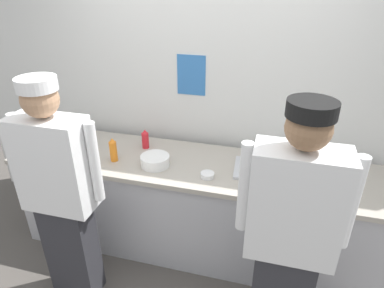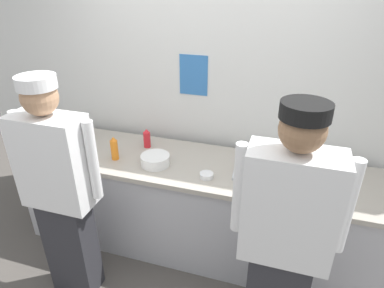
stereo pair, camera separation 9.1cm
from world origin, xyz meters
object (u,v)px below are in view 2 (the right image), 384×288
(chef_center, at_px, (284,240))
(deli_cup, at_px, (336,167))
(mixing_bowl_steel, at_px, (72,137))
(chef_near_left, at_px, (60,190))
(ramekin_red_sauce, at_px, (207,175))
(squeeze_bottle_secondary, at_px, (147,138))
(plate_stack_front, at_px, (311,170))
(sheet_tray, at_px, (261,171))
(ramekin_green_sauce, at_px, (85,150))
(plate_stack_rear, at_px, (155,160))
(squeeze_bottle_primary, at_px, (114,148))

(chef_center, distance_m, deli_cup, 1.00)
(mixing_bowl_steel, bearing_deg, chef_near_left, -60.60)
(ramekin_red_sauce, bearing_deg, squeeze_bottle_secondary, 152.63)
(chef_center, height_order, plate_stack_front, chef_center)
(sheet_tray, distance_m, deli_cup, 0.58)
(chef_center, height_order, ramekin_green_sauce, chef_center)
(plate_stack_front, relative_size, plate_stack_rear, 0.92)
(chef_center, height_order, mixing_bowl_steel, chef_center)
(chef_center, distance_m, plate_stack_rear, 1.23)
(chef_center, bearing_deg, squeeze_bottle_secondary, 143.92)
(sheet_tray, bearing_deg, ramekin_green_sauce, -175.49)
(chef_near_left, distance_m, ramekin_green_sauce, 0.64)
(plate_stack_rear, xyz_separation_m, ramekin_green_sauce, (-0.67, 0.01, -0.02))
(squeeze_bottle_secondary, height_order, ramekin_green_sauce, squeeze_bottle_secondary)
(squeeze_bottle_primary, xyz_separation_m, ramekin_red_sauce, (0.80, -0.05, -0.08))
(squeeze_bottle_secondary, bearing_deg, plate_stack_front, -2.68)
(plate_stack_front, height_order, squeeze_bottle_primary, squeeze_bottle_primary)
(sheet_tray, height_order, deli_cup, deli_cup)
(mixing_bowl_steel, bearing_deg, sheet_tray, 0.16)
(chef_near_left, xyz_separation_m, plate_stack_front, (1.67, 0.79, -0.00))
(chef_near_left, xyz_separation_m, squeeze_bottle_secondary, (0.27, 0.86, 0.03))
(squeeze_bottle_secondary, xyz_separation_m, ramekin_red_sauce, (0.64, -0.33, -0.06))
(ramekin_green_sauce, height_order, ramekin_red_sauce, ramekin_green_sauce)
(chef_center, xyz_separation_m, sheet_tray, (-0.21, 0.77, -0.05))
(sheet_tray, xyz_separation_m, squeeze_bottle_secondary, (-1.03, 0.13, 0.07))
(plate_stack_rear, distance_m, squeeze_bottle_secondary, 0.33)
(chef_center, distance_m, plate_stack_front, 0.85)
(plate_stack_rear, relative_size, sheet_tray, 0.56)
(ramekin_green_sauce, height_order, deli_cup, deli_cup)
(plate_stack_rear, distance_m, squeeze_bottle_primary, 0.36)
(chef_near_left, xyz_separation_m, plate_stack_rear, (0.46, 0.59, -0.01))
(mixing_bowl_steel, relative_size, deli_cup, 3.38)
(plate_stack_front, xyz_separation_m, squeeze_bottle_primary, (-1.56, -0.22, 0.05))
(squeeze_bottle_secondary, bearing_deg, mixing_bowl_steel, -168.50)
(deli_cup, bearing_deg, squeeze_bottle_primary, -169.48)
(chef_near_left, height_order, ramekin_green_sauce, chef_near_left)
(chef_center, xyz_separation_m, squeeze_bottle_primary, (-1.41, 0.62, 0.04))
(mixing_bowl_steel, relative_size, ramekin_green_sauce, 2.86)
(chef_center, relative_size, squeeze_bottle_primary, 8.55)
(plate_stack_front, relative_size, squeeze_bottle_primary, 1.06)
(ramekin_red_sauce, bearing_deg, deli_cup, 21.62)
(chef_near_left, relative_size, squeeze_bottle_primary, 8.47)
(plate_stack_rear, height_order, ramekin_green_sauce, plate_stack_rear)
(plate_stack_rear, distance_m, mixing_bowl_steel, 0.88)
(ramekin_red_sauce, bearing_deg, sheet_tray, 26.69)
(chef_near_left, height_order, squeeze_bottle_primary, chef_near_left)
(plate_stack_rear, relative_size, squeeze_bottle_secondary, 1.34)
(chef_center, relative_size, deli_cup, 19.46)
(plate_stack_front, distance_m, ramekin_green_sauce, 1.88)
(squeeze_bottle_secondary, bearing_deg, chef_near_left, -107.73)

